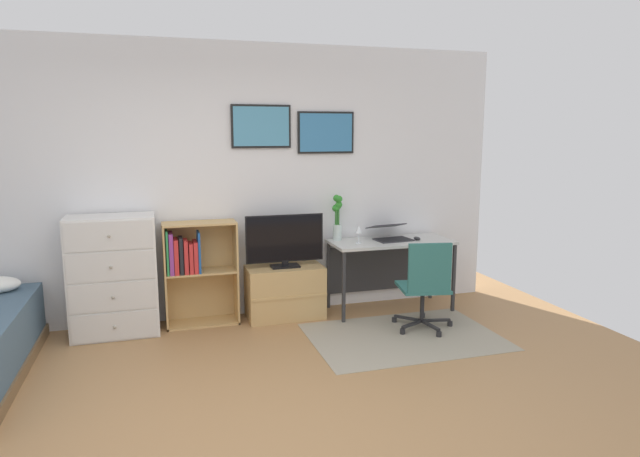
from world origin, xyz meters
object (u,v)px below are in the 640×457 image
object	(u,v)px
wine_glass	(359,230)
laptop	(390,233)
television	(285,241)
desk	(388,252)
computer_mouse	(417,238)
dresser	(114,276)
bookshelf	(194,266)
office_chair	(426,284)
tv_stand	(285,292)
bamboo_vase	(337,216)

from	to	relation	value
wine_glass	laptop	bearing A→B (deg)	16.24
television	desk	size ratio (longest dim) A/B	0.61
computer_mouse	laptop	bearing A→B (deg)	153.95
dresser	television	world-z (taller)	dresser
dresser	television	xyz separation A→B (m)	(1.60, -0.01, 0.23)
bookshelf	computer_mouse	xyz separation A→B (m)	(2.26, -0.18, 0.17)
desk	office_chair	bearing A→B (deg)	-86.14
television	tv_stand	bearing A→B (deg)	90.00
desk	bookshelf	bearing A→B (deg)	178.52
office_chair	laptop	size ratio (longest dim) A/B	1.97
computer_mouse	television	bearing A→B (deg)	175.67
tv_stand	bamboo_vase	distance (m)	0.94
tv_stand	computer_mouse	xyz separation A→B (m)	(1.38, -0.13, 0.49)
laptop	bamboo_vase	xyz separation A→B (m)	(-0.54, 0.11, 0.19)
laptop	wine_glass	distance (m)	0.41
laptop	wine_glass	size ratio (longest dim) A/B	2.42
bookshelf	laptop	xyz separation A→B (m)	(2.01, -0.06, 0.22)
television	computer_mouse	world-z (taller)	television
dresser	desk	bearing A→B (deg)	0.36
dresser	wine_glass	world-z (taller)	dresser
tv_stand	laptop	world-z (taller)	laptop
television	office_chair	size ratio (longest dim) A/B	0.90
tv_stand	bamboo_vase	xyz separation A→B (m)	(0.59, 0.11, 0.73)
tv_stand	wine_glass	xyz separation A→B (m)	(0.74, -0.12, 0.61)
desk	office_chair	size ratio (longest dim) A/B	1.47
television	bamboo_vase	xyz separation A→B (m)	(0.59, 0.13, 0.21)
television	desk	bearing A→B (deg)	1.24
bamboo_vase	wine_glass	size ratio (longest dim) A/B	2.62
desk	television	bearing A→B (deg)	-178.76
television	office_chair	bearing A→B (deg)	-32.25
office_chair	wine_glass	bearing A→B (deg)	134.74
bookshelf	wine_glass	size ratio (longest dim) A/B	5.56
desk	bamboo_vase	size ratio (longest dim) A/B	2.67
tv_stand	office_chair	world-z (taller)	office_chair
bookshelf	television	xyz separation A→B (m)	(0.88, -0.08, 0.20)
tv_stand	television	distance (m)	0.52
office_chair	wine_glass	xyz separation A→B (m)	(-0.43, 0.64, 0.42)
tv_stand	bamboo_vase	world-z (taller)	bamboo_vase
desk	wine_glass	distance (m)	0.48
dresser	laptop	xyz separation A→B (m)	(2.73, 0.01, 0.25)
bookshelf	office_chair	xyz separation A→B (m)	(2.05, -0.81, -0.12)
desk	dresser	bearing A→B (deg)	-179.64
tv_stand	computer_mouse	world-z (taller)	computer_mouse
dresser	tv_stand	distance (m)	1.63
television	office_chair	xyz separation A→B (m)	(1.16, -0.73, -0.33)
office_chair	wine_glass	distance (m)	0.87
office_chair	wine_glass	size ratio (longest dim) A/B	4.78
dresser	wine_glass	distance (m)	2.36
television	office_chair	world-z (taller)	television
bookshelf	television	size ratio (longest dim) A/B	1.29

